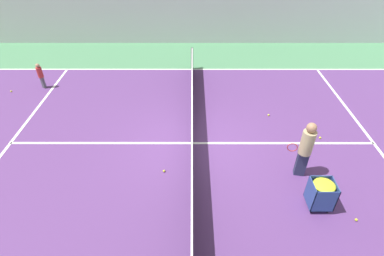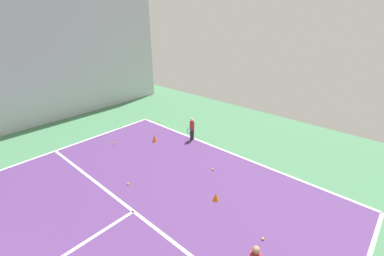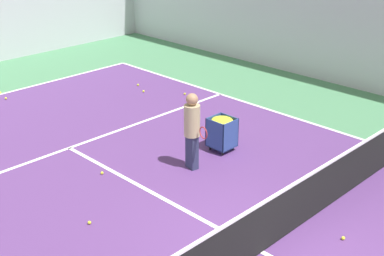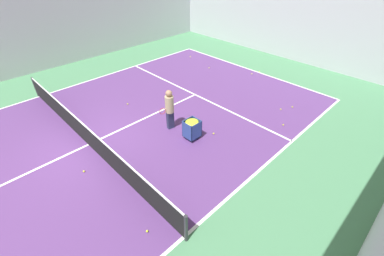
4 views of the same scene
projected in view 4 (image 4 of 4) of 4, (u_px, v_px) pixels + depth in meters
The scene contains 23 objects.
ground_plane at pixel (89, 145), 10.20m from camera, with size 32.72×32.72×0.00m, color #477F56.
court_playing_area at pixel (89, 145), 10.20m from camera, with size 11.13×21.78×0.00m.
line_baseline_far at pixel (249, 69), 16.40m from camera, with size 11.13×0.10×0.00m, color white.
line_sideline_left at pixel (39, 96), 13.44m from camera, with size 0.10×21.78×0.00m, color white.
line_sideline_right at pixel (184, 237), 6.96m from camera, with size 0.10×21.78×0.00m, color white.
line_service_far at pixel (195, 95), 13.61m from camera, with size 11.13×0.10×0.00m, color white.
line_centre_service at pixel (89, 145), 10.20m from camera, with size 0.10×11.98×0.00m, color white.
hall_enclosure_far at pixel (289, 1), 16.36m from camera, with size 18.07×0.15×7.10m.
tennis_net at pixel (85, 134), 9.89m from camera, with size 11.43×0.10×1.04m.
coach_at_net at pixel (170, 107), 10.55m from camera, with size 0.42×0.71×1.80m.
ball_cart at pixel (192, 126), 10.20m from camera, with size 0.55×0.58×0.86m.
tennis_ball_0 at pixel (283, 125), 11.26m from camera, with size 0.07×0.07×0.07m, color yellow.
tennis_ball_2 at pixel (147, 231), 7.07m from camera, with size 0.07×0.07×0.07m, color yellow.
tennis_ball_3 at pixel (281, 109), 12.33m from camera, with size 0.07×0.07×0.07m, color yellow.
tennis_ball_4 at pixel (128, 104), 12.74m from camera, with size 0.07×0.07×0.07m, color yellow.
tennis_ball_7 at pixel (292, 107), 12.51m from camera, with size 0.07×0.07×0.07m, color yellow.
tennis_ball_8 at pixel (259, 72), 16.01m from camera, with size 0.07×0.07×0.07m, color yellow.
tennis_ball_9 at pixel (252, 74), 15.73m from camera, with size 0.07×0.07×0.07m, color yellow.
tennis_ball_10 at pixel (190, 57), 18.16m from camera, with size 0.07×0.07×0.07m, color yellow.
tennis_ball_11 at pixel (168, 104), 12.77m from camera, with size 0.07×0.07×0.07m, color yellow.
tennis_ball_13 at pixel (209, 68), 16.50m from camera, with size 0.07×0.07×0.07m, color yellow.
tennis_ball_14 at pixel (214, 134), 10.74m from camera, with size 0.07×0.07×0.07m, color yellow.
tennis_ball_16 at pixel (84, 171), 8.94m from camera, with size 0.07×0.07×0.07m, color yellow.
Camera 4 is at (8.54, -2.59, 6.46)m, focal length 24.00 mm.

